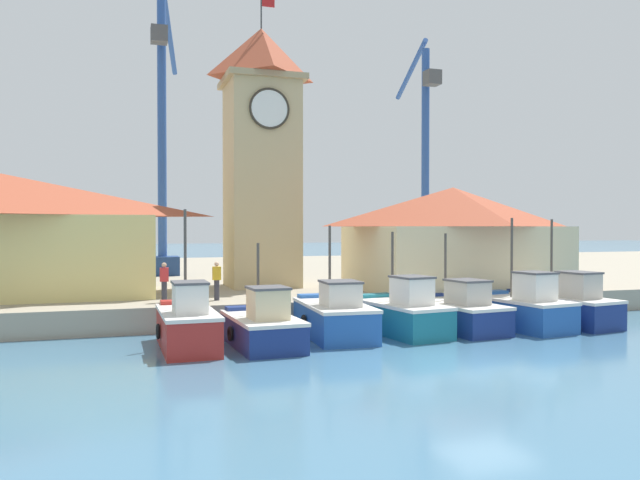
{
  "coord_description": "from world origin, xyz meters",
  "views": [
    {
      "loc": [
        -9.87,
        -15.45,
        4.03
      ],
      "look_at": [
        -1.49,
        10.84,
        3.5
      ],
      "focal_mm": 35.0,
      "sensor_mm": 36.0,
      "label": 1
    }
  ],
  "objects_px": {
    "fishing_boat_right_inner": "(564,306)",
    "warehouse_right": "(453,237)",
    "port_crane_far": "(425,185)",
    "dock_worker_near_tower": "(164,282)",
    "fishing_boat_mid_left": "(401,314)",
    "dock_worker_along_quay": "(217,280)",
    "fishing_boat_left_outer": "(263,326)",
    "fishing_boat_mid_right": "(522,309)",
    "warehouse_left": "(2,234)",
    "fishing_boat_far_left": "(187,325)",
    "port_crane_near": "(163,164)",
    "fishing_boat_center": "(455,312)",
    "fishing_boat_left_inner": "(334,316)",
    "clock_tower": "(262,151)"
  },
  "relations": [
    {
      "from": "fishing_boat_left_outer",
      "to": "warehouse_right",
      "type": "distance_m",
      "value": 13.31
    },
    {
      "from": "fishing_boat_right_inner",
      "to": "warehouse_right",
      "type": "distance_m",
      "value": 6.73
    },
    {
      "from": "fishing_boat_left_outer",
      "to": "port_crane_far",
      "type": "height_order",
      "value": "port_crane_far"
    },
    {
      "from": "fishing_boat_far_left",
      "to": "warehouse_right",
      "type": "xyz_separation_m",
      "value": [
        13.58,
        6.33,
        2.78
      ]
    },
    {
      "from": "fishing_boat_left_inner",
      "to": "port_crane_near",
      "type": "height_order",
      "value": "port_crane_near"
    },
    {
      "from": "warehouse_left",
      "to": "warehouse_right",
      "type": "relative_size",
      "value": 1.36
    },
    {
      "from": "fishing_boat_right_inner",
      "to": "clock_tower",
      "type": "bearing_deg",
      "value": 136.87
    },
    {
      "from": "fishing_boat_center",
      "to": "dock_worker_along_quay",
      "type": "relative_size",
      "value": 3.1
    },
    {
      "from": "dock_worker_along_quay",
      "to": "warehouse_right",
      "type": "bearing_deg",
      "value": 6.72
    },
    {
      "from": "fishing_boat_left_outer",
      "to": "fishing_boat_mid_left",
      "type": "bearing_deg",
      "value": 9.21
    },
    {
      "from": "port_crane_far",
      "to": "dock_worker_near_tower",
      "type": "distance_m",
      "value": 24.5
    },
    {
      "from": "fishing_boat_left_outer",
      "to": "fishing_boat_center",
      "type": "relative_size",
      "value": 0.87
    },
    {
      "from": "fishing_boat_far_left",
      "to": "port_crane_near",
      "type": "relative_size",
      "value": 0.24
    },
    {
      "from": "fishing_boat_far_left",
      "to": "warehouse_right",
      "type": "bearing_deg",
      "value": 24.99
    },
    {
      "from": "fishing_boat_left_inner",
      "to": "fishing_boat_mid_right",
      "type": "height_order",
      "value": "fishing_boat_mid_right"
    },
    {
      "from": "fishing_boat_mid_right",
      "to": "port_crane_near",
      "type": "xyz_separation_m",
      "value": [
        -12.69,
        20.06,
        7.37
      ]
    },
    {
      "from": "fishing_boat_left_inner",
      "to": "dock_worker_near_tower",
      "type": "distance_m",
      "value": 7.26
    },
    {
      "from": "fishing_boat_mid_right",
      "to": "port_crane_far",
      "type": "bearing_deg",
      "value": 73.96
    },
    {
      "from": "fishing_boat_far_left",
      "to": "dock_worker_near_tower",
      "type": "height_order",
      "value": "fishing_boat_far_left"
    },
    {
      "from": "fishing_boat_right_inner",
      "to": "port_crane_near",
      "type": "xyz_separation_m",
      "value": [
        -14.99,
        19.68,
        7.39
      ]
    },
    {
      "from": "fishing_boat_far_left",
      "to": "dock_worker_near_tower",
      "type": "xyz_separation_m",
      "value": [
        -0.44,
        4.81,
        1.05
      ]
    },
    {
      "from": "fishing_boat_left_inner",
      "to": "warehouse_right",
      "type": "distance_m",
      "value": 10.34
    },
    {
      "from": "fishing_boat_mid_right",
      "to": "dock_worker_near_tower",
      "type": "relative_size",
      "value": 2.8
    },
    {
      "from": "fishing_boat_mid_right",
      "to": "port_crane_far",
      "type": "xyz_separation_m",
      "value": [
        5.5,
        19.11,
        6.3
      ]
    },
    {
      "from": "dock_worker_along_quay",
      "to": "port_crane_near",
      "type": "bearing_deg",
      "value": 94.57
    },
    {
      "from": "fishing_boat_left_outer",
      "to": "dock_worker_near_tower",
      "type": "height_order",
      "value": "fishing_boat_left_outer"
    },
    {
      "from": "fishing_boat_left_inner",
      "to": "port_crane_near",
      "type": "relative_size",
      "value": 0.25
    },
    {
      "from": "fishing_boat_far_left",
      "to": "fishing_boat_left_outer",
      "type": "bearing_deg",
      "value": -9.37
    },
    {
      "from": "fishing_boat_left_inner",
      "to": "fishing_boat_center",
      "type": "xyz_separation_m",
      "value": [
        5.05,
        0.02,
        -0.05
      ]
    },
    {
      "from": "fishing_boat_left_outer",
      "to": "fishing_boat_mid_right",
      "type": "bearing_deg",
      "value": 2.89
    },
    {
      "from": "fishing_boat_center",
      "to": "fishing_boat_mid_right",
      "type": "relative_size",
      "value": 1.11
    },
    {
      "from": "fishing_boat_center",
      "to": "fishing_boat_far_left",
      "type": "bearing_deg",
      "value": -176.33
    },
    {
      "from": "warehouse_left",
      "to": "port_crane_near",
      "type": "bearing_deg",
      "value": 55.51
    },
    {
      "from": "fishing_boat_left_inner",
      "to": "port_crane_far",
      "type": "distance_m",
      "value": 23.69
    },
    {
      "from": "clock_tower",
      "to": "dock_worker_near_tower",
      "type": "bearing_deg",
      "value": -132.85
    },
    {
      "from": "fishing_boat_left_outer",
      "to": "fishing_boat_mid_right",
      "type": "xyz_separation_m",
      "value": [
        10.69,
        0.54,
        0.09
      ]
    },
    {
      "from": "fishing_boat_left_inner",
      "to": "fishing_boat_mid_left",
      "type": "xyz_separation_m",
      "value": [
        2.63,
        -0.16,
        0.01
      ]
    },
    {
      "from": "warehouse_left",
      "to": "fishing_boat_far_left",
      "type": "bearing_deg",
      "value": -52.35
    },
    {
      "from": "fishing_boat_far_left",
      "to": "port_crane_far",
      "type": "xyz_separation_m",
      "value": [
        18.66,
        19.25,
        6.28
      ]
    },
    {
      "from": "dock_worker_near_tower",
      "to": "fishing_boat_mid_right",
      "type": "bearing_deg",
      "value": -18.98
    },
    {
      "from": "port_crane_near",
      "to": "port_crane_far",
      "type": "distance_m",
      "value": 18.24
    },
    {
      "from": "clock_tower",
      "to": "dock_worker_near_tower",
      "type": "xyz_separation_m",
      "value": [
        -5.27,
        -5.68,
        -6.13
      ]
    },
    {
      "from": "fishing_boat_center",
      "to": "fishing_boat_right_inner",
      "type": "height_order",
      "value": "fishing_boat_right_inner"
    },
    {
      "from": "fishing_boat_mid_left",
      "to": "fishing_boat_right_inner",
      "type": "height_order",
      "value": "fishing_boat_right_inner"
    },
    {
      "from": "fishing_boat_center",
      "to": "port_crane_far",
      "type": "height_order",
      "value": "port_crane_far"
    },
    {
      "from": "fishing_boat_left_inner",
      "to": "dock_worker_along_quay",
      "type": "bearing_deg",
      "value": 130.97
    },
    {
      "from": "port_crane_far",
      "to": "fishing_boat_left_inner",
      "type": "bearing_deg",
      "value": -125.47
    },
    {
      "from": "clock_tower",
      "to": "warehouse_left",
      "type": "relative_size",
      "value": 1.13
    },
    {
      "from": "fishing_boat_mid_right",
      "to": "dock_worker_near_tower",
      "type": "distance_m",
      "value": 14.42
    },
    {
      "from": "warehouse_right",
      "to": "port_crane_far",
      "type": "height_order",
      "value": "port_crane_far"
    }
  ]
}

